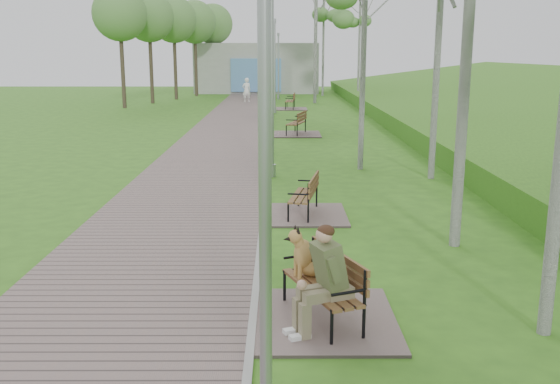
{
  "coord_description": "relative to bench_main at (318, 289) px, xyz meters",
  "views": [
    {
      "loc": [
        0.33,
        -1.87,
        3.32
      ],
      "look_at": [
        0.35,
        8.0,
        1.1
      ],
      "focal_mm": 40.0,
      "sensor_mm": 36.0,
      "label": 1
    }
  ],
  "objects": [
    {
      "name": "walkway",
      "position": [
        -2.56,
        16.09,
        -0.42
      ],
      "size": [
        3.5,
        67.0,
        0.04
      ],
      "primitive_type": "cube",
      "color": "#75625F",
      "rests_on": "ground"
    },
    {
      "name": "kerb",
      "position": [
        -0.81,
        16.09,
        -0.41
      ],
      "size": [
        0.1,
        67.0,
        0.05
      ],
      "primitive_type": "cube",
      "color": "#999993",
      "rests_on": "ground"
    },
    {
      "name": "building_north",
      "position": [
        -2.31,
        45.56,
        1.56
      ],
      "size": [
        10.0,
        5.2,
        4.0
      ],
      "color": "#9E9E99",
      "rests_on": "ground"
    },
    {
      "name": "bench_main",
      "position": [
        0.0,
        0.0,
        0.0
      ],
      "size": [
        1.8,
        2.0,
        1.57
      ],
      "color": "#75625F",
      "rests_on": "ground"
    },
    {
      "name": "bench_second",
      "position": [
        0.02,
        5.22,
        -0.25
      ],
      "size": [
        1.7,
        1.89,
        1.05
      ],
      "color": "#75625F",
      "rests_on": "ground"
    },
    {
      "name": "bench_third",
      "position": [
        0.22,
        18.14,
        -0.22
      ],
      "size": [
        1.91,
        2.12,
        1.17
      ],
      "color": "#75625F",
      "rests_on": "ground"
    },
    {
      "name": "bench_far",
      "position": [
        0.18,
        29.79,
        -0.22
      ],
      "size": [
        1.92,
        2.14,
        1.18
      ],
      "color": "#75625F",
      "rests_on": "ground"
    },
    {
      "name": "lamp_post_near",
      "position": [
        -0.59,
        -2.45,
        1.7
      ],
      "size": [
        0.18,
        0.18,
        4.57
      ],
      "color": "#96999E",
      "rests_on": "ground"
    },
    {
      "name": "lamp_post_second",
      "position": [
        -0.68,
        9.37,
        2.29
      ],
      "size": [
        0.23,
        0.23,
        5.84
      ],
      "color": "#96999E",
      "rests_on": "ground"
    },
    {
      "name": "lamp_post_third",
      "position": [
        -0.72,
        27.38,
        1.92
      ],
      "size": [
        0.2,
        0.2,
        5.06
      ],
      "color": "#96999E",
      "rests_on": "ground"
    },
    {
      "name": "lamp_post_far",
      "position": [
        -0.52,
        37.66,
        1.72
      ],
      "size": [
        0.18,
        0.18,
        4.62
      ],
      "color": "#96999E",
      "rests_on": "ground"
    },
    {
      "name": "pedestrian_near",
      "position": [
        -2.65,
        34.68,
        0.38
      ],
      "size": [
        0.7,
        0.6,
        1.63
      ],
      "primitive_type": "imported",
      "rotation": [
        0.0,
        0.0,
        3.56
      ],
      "color": "white",
      "rests_on": "ground"
    },
    {
      "name": "birch_far_c",
      "position": [
        4.71,
        34.05,
        5.83
      ],
      "size": [
        2.23,
        2.23,
        7.98
      ],
      "color": "silver",
      "rests_on": "ground"
    }
  ]
}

